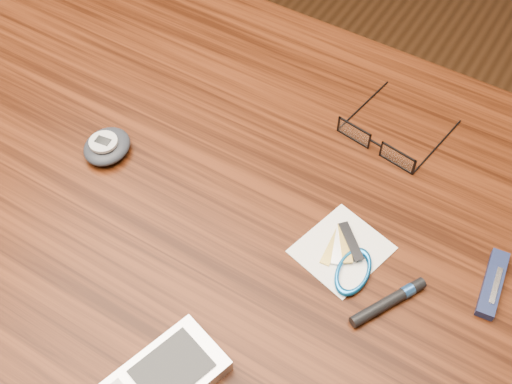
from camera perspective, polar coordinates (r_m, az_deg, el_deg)
desk at (r=0.82m, az=-4.22°, el=-4.69°), size 1.00×0.70×0.75m
eyeglasses at (r=0.78m, az=10.83°, el=4.34°), size 0.13×0.13×0.02m
pda_phone at (r=0.62m, az=-8.59°, el=-16.39°), size 0.10×0.14×0.02m
pedometer at (r=0.79m, az=-13.13°, el=3.99°), size 0.06×0.07×0.03m
notepad_keys at (r=0.69m, az=8.15°, el=-6.01°), size 0.10×0.11×0.01m
pocket_knife at (r=0.71m, az=20.29°, el=-7.64°), size 0.03×0.08×0.01m
black_blue_pen at (r=0.67m, az=11.89°, el=-9.43°), size 0.05×0.08×0.01m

